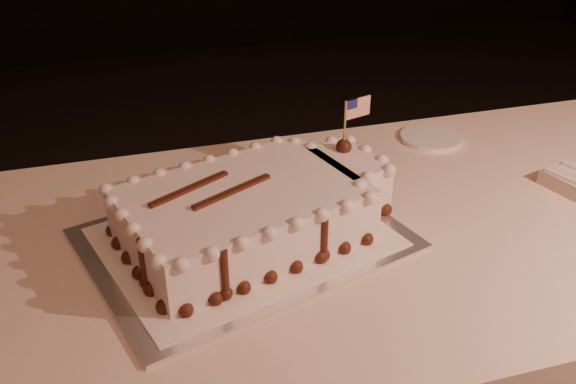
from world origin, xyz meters
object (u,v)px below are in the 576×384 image
object	(u,v)px
sheet_cake	(257,209)
side_plate	(431,138)
banquet_table	(403,360)
cake_board	(244,239)

from	to	relation	value
sheet_cake	side_plate	distance (m)	0.55
banquet_table	side_plate	distance (m)	0.50
banquet_table	cake_board	size ratio (longest dim) A/B	4.59
sheet_cake	side_plate	xyz separation A→B (m)	(0.48, 0.27, -0.05)
cake_board	side_plate	distance (m)	0.58
cake_board	sheet_cake	world-z (taller)	sheet_cake
cake_board	sheet_cake	bearing A→B (deg)	0.49
banquet_table	cake_board	distance (m)	0.51
sheet_cake	side_plate	bearing A→B (deg)	29.54
banquet_table	side_plate	bearing A→B (deg)	59.94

